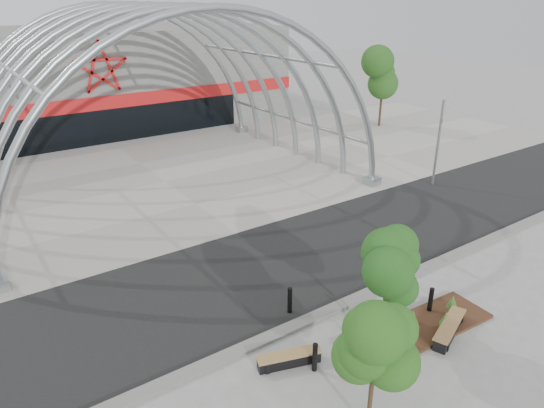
{
  "coord_description": "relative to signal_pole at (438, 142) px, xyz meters",
  "views": [
    {
      "loc": [
        -10.3,
        -10.96,
        10.37
      ],
      "look_at": [
        0.0,
        4.0,
        2.6
      ],
      "focal_mm": 32.0,
      "sensor_mm": 36.0,
      "label": 1
    }
  ],
  "objects": [
    {
      "name": "ground",
      "position": [
        -13.08,
        -5.99,
        -2.66
      ],
      "size": [
        140.0,
        140.0,
        0.0
      ],
      "primitive_type": "plane",
      "color": "gray",
      "rests_on": "ground"
    },
    {
      "name": "road",
      "position": [
        -13.08,
        -2.49,
        -2.65
      ],
      "size": [
        140.0,
        7.0,
        0.02
      ],
      "primitive_type": "cube",
      "color": "black",
      "rests_on": "ground"
    },
    {
      "name": "forecourt",
      "position": [
        -13.08,
        9.51,
        -2.64
      ],
      "size": [
        60.0,
        17.0,
        0.04
      ],
      "primitive_type": "cube",
      "color": "#A09C92",
      "rests_on": "ground"
    },
    {
      "name": "kerb",
      "position": [
        -13.08,
        -6.24,
        -2.6
      ],
      "size": [
        60.0,
        0.5,
        0.12
      ],
      "primitive_type": "cube",
      "color": "slate",
      "rests_on": "ground"
    },
    {
      "name": "arena_building",
      "position": [
        -13.08,
        27.46,
        1.33
      ],
      "size": [
        34.0,
        15.24,
        8.0
      ],
      "color": "slate",
      "rests_on": "ground"
    },
    {
      "name": "vault_canopy",
      "position": [
        -13.08,
        9.51,
        -2.64
      ],
      "size": [
        20.8,
        15.8,
        20.36
      ],
      "color": "#9CA1A6",
      "rests_on": "ground"
    },
    {
      "name": "planting_bed",
      "position": [
        -11.86,
        -8.7,
        -2.51
      ],
      "size": [
        5.8,
        2.09,
        0.6
      ],
      "color": "#381F17",
      "rests_on": "ground"
    },
    {
      "name": "signal_pole",
      "position": [
        0.0,
        0.0,
        0.0
      ],
      "size": [
        0.36,
        0.71,
        5.08
      ],
      "color": "gray",
      "rests_on": "ground"
    },
    {
      "name": "street_tree_0",
      "position": [
        -16.03,
        -10.67,
        -0.03
      ],
      "size": [
        1.6,
        1.6,
        3.65
      ],
      "color": "#312515",
      "rests_on": "ground"
    },
    {
      "name": "street_tree_1",
      "position": [
        -13.14,
        -8.38,
        0.12
      ],
      "size": [
        1.64,
        1.64,
        3.87
      ],
      "color": "#301D13",
      "rests_on": "ground"
    },
    {
      "name": "bench_0",
      "position": [
        -16.31,
        -7.6,
        -2.45
      ],
      "size": [
        2.05,
        1.03,
        0.42
      ],
      "color": "black",
      "rests_on": "ground"
    },
    {
      "name": "bench_1",
      "position": [
        -11.09,
        -9.48,
        -2.43
      ],
      "size": [
        2.24,
        1.24,
        0.46
      ],
      "color": "black",
      "rests_on": "ground"
    },
    {
      "name": "bollard_0",
      "position": [
        -15.82,
        -8.22,
        -2.17
      ],
      "size": [
        0.16,
        0.16,
        0.97
      ],
      "primitive_type": "cylinder",
      "color": "black",
      "rests_on": "ground"
    },
    {
      "name": "bollard_1",
      "position": [
        -13.3,
        -8.07,
        -2.2
      ],
      "size": [
        0.15,
        0.15,
        0.91
      ],
      "primitive_type": "cylinder",
      "color": "black",
      "rests_on": "ground"
    },
    {
      "name": "bollard_2",
      "position": [
        -14.7,
        -5.46,
        -2.15
      ],
      "size": [
        0.16,
        0.16,
        1.01
      ],
      "primitive_type": "cylinder",
      "color": "black",
      "rests_on": "ground"
    },
    {
      "name": "bollard_3",
      "position": [
        -10.34,
        -7.18,
        -2.13
      ],
      "size": [
        0.17,
        0.17,
        1.06
      ],
      "primitive_type": "cylinder",
      "color": "black",
      "rests_on": "ground"
    },
    {
      "name": "bollard_4",
      "position": [
        -10.62,
        -8.3,
        -2.15
      ],
      "size": [
        0.16,
        0.16,
        1.02
      ],
      "primitive_type": "cylinder",
      "color": "black",
      "rests_on": "ground"
    },
    {
      "name": "bg_tree_1",
      "position": [
        7.92,
        12.01,
        1.59
      ],
      "size": [
        2.7,
        2.7,
        5.91
      ],
      "color": "black",
      "rests_on": "ground"
    }
  ]
}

